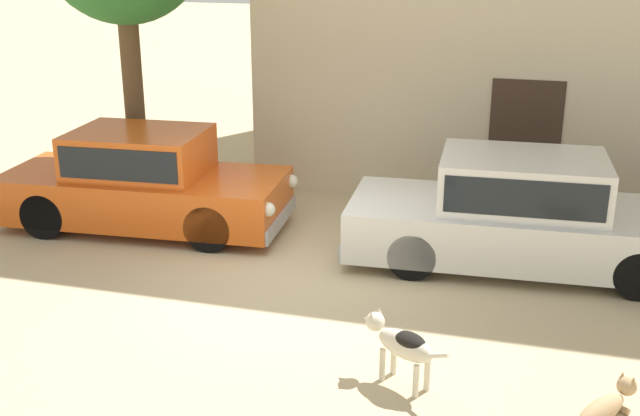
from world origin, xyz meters
name	(u,v)px	position (x,y,z in m)	size (l,w,h in m)	color
ground_plane	(290,276)	(0.00, 0.00, 0.00)	(80.00, 80.00, 0.00)	tan
parked_sedan_nearest	(143,180)	(-2.66, 1.18, 0.73)	(4.42, 1.97, 1.48)	#D15619
parked_sedan_second	(523,212)	(2.84, 1.21, 0.73)	(4.79, 2.00, 1.50)	silver
stray_dog_spotted	(402,343)	(1.83, -2.17, 0.45)	(0.96, 0.60, 0.68)	beige
stray_dog_tan	(607,406)	(3.74, -2.26, 0.14)	(0.70, 0.93, 0.34)	tan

